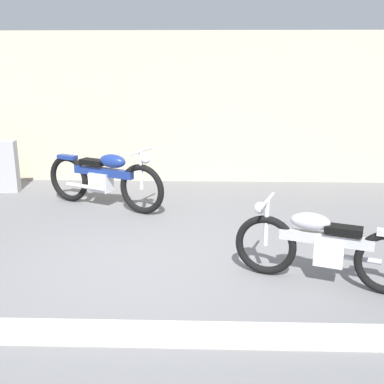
# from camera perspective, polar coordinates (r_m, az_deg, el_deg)

# --- Properties ---
(ground_plane) EXTENTS (40.00, 40.00, 0.00)m
(ground_plane) POSITION_cam_1_polar(r_m,az_deg,el_deg) (5.53, -6.14, -9.07)
(ground_plane) COLOR slate
(building_wall) EXTENTS (18.00, 0.30, 2.82)m
(building_wall) POSITION_cam_1_polar(r_m,az_deg,el_deg) (9.19, -2.89, 10.12)
(building_wall) COLOR beige
(building_wall) RESTS_ON ground_plane
(curb_strip) EXTENTS (18.00, 0.24, 0.12)m
(curb_strip) POSITION_cam_1_polar(r_m,az_deg,el_deg) (4.24, -8.89, -16.55)
(curb_strip) COLOR #B7B2A8
(curb_strip) RESTS_ON ground_plane
(motorcycle_silver) EXTENTS (1.86, 0.86, 0.87)m
(motorcycle_silver) POSITION_cam_1_polar(r_m,az_deg,el_deg) (5.16, 15.63, -6.37)
(motorcycle_silver) COLOR black
(motorcycle_silver) RESTS_ON ground_plane
(motorcycle_blue) EXTENTS (2.06, 1.13, 1.00)m
(motorcycle_blue) POSITION_cam_1_polar(r_m,az_deg,el_deg) (7.64, -10.56, 1.65)
(motorcycle_blue) COLOR black
(motorcycle_blue) RESTS_ON ground_plane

